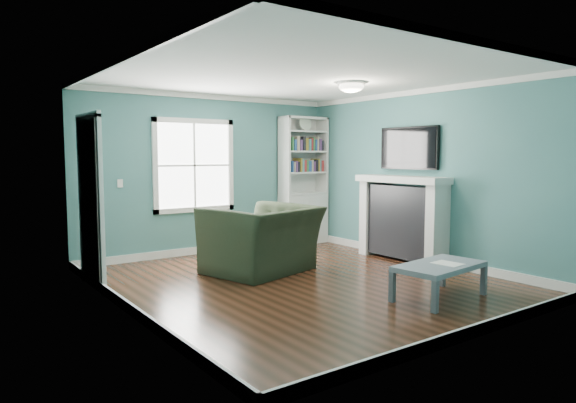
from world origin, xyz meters
TOP-DOWN VIEW (x-y plane):
  - floor at (0.00, 0.00)m, footprint 5.00×5.00m
  - room_walls at (0.00, 0.00)m, footprint 5.00×5.00m
  - trim at (0.00, 0.00)m, footprint 4.50×5.00m
  - window at (-0.30, 2.49)m, footprint 1.40×0.06m
  - bookshelf at (1.77, 2.30)m, footprint 0.90×0.35m
  - fireplace at (2.08, 0.20)m, footprint 0.44×1.58m
  - tv at (2.20, 0.20)m, footprint 0.06×1.10m
  - door at (-2.22, 1.40)m, footprint 0.12×0.98m
  - ceiling_fixture at (0.90, 0.10)m, footprint 0.38×0.38m
  - light_switch at (-1.50, 2.48)m, footprint 0.08×0.01m
  - recliner at (-0.11, 0.78)m, footprint 1.59×1.25m
  - coffee_table at (0.81, -1.49)m, footprint 1.15×0.71m
  - paper_sheet at (0.88, -1.54)m, footprint 0.27×0.33m

SIDE VIEW (x-z plane):
  - floor at x=0.00m, z-range 0.00..0.00m
  - coffee_table at x=0.81m, z-range 0.15..0.54m
  - paper_sheet at x=0.88m, z-range 0.40..0.40m
  - recliner at x=-0.11m, z-range 0.00..1.23m
  - fireplace at x=2.08m, z-range -0.01..1.29m
  - bookshelf at x=1.77m, z-range -0.23..2.08m
  - door at x=-2.22m, z-range -0.01..2.16m
  - light_switch at x=-1.50m, z-range 1.14..1.26m
  - trim at x=0.00m, z-range -0.06..2.54m
  - window at x=-0.30m, z-range 0.70..2.20m
  - room_walls at x=0.00m, z-range -0.92..4.08m
  - tv at x=2.20m, z-range 1.40..2.05m
  - ceiling_fixture at x=0.90m, z-range 2.47..2.63m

